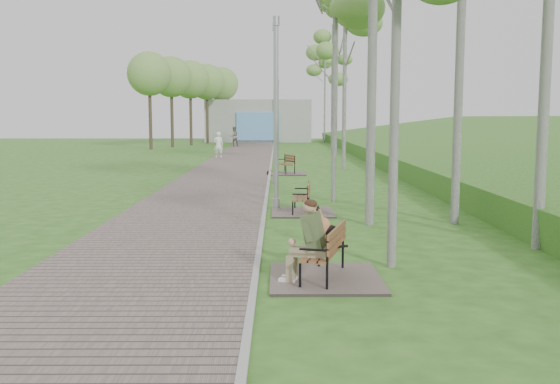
{
  "coord_description": "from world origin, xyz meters",
  "views": [
    {
      "loc": [
        0.33,
        -9.99,
        2.37
      ],
      "look_at": [
        0.37,
        1.47,
        0.99
      ],
      "focal_mm": 40.0,
      "sensor_mm": 36.0,
      "label": 1
    }
  ],
  "objects": [
    {
      "name": "pedestrian_far",
      "position": [
        -3.2,
        40.45,
        0.81
      ],
      "size": [
        0.97,
        0.87,
        1.63
      ],
      "primitive_type": "imported",
      "rotation": [
        0.0,
        0.0,
        3.53
      ],
      "color": "gray",
      "rests_on": "ground"
    },
    {
      "name": "birch_distant_b",
      "position": [
        4.63,
        47.33,
        6.89
      ],
      "size": [
        2.67,
        2.67,
        8.77
      ],
      "color": "silver",
      "rests_on": "ground"
    },
    {
      "name": "birch_mid_c",
      "position": [
        3.31,
        18.08,
        6.67
      ],
      "size": [
        2.41,
        2.41,
        8.49
      ],
      "color": "silver",
      "rests_on": "ground"
    },
    {
      "name": "kerb",
      "position": [
        0.0,
        21.5,
        0.03
      ],
      "size": [
        0.1,
        67.0,
        0.05
      ],
      "primitive_type": "cube",
      "color": "#999993",
      "rests_on": "ground"
    },
    {
      "name": "building_north",
      "position": [
        -1.5,
        50.97,
        1.99
      ],
      "size": [
        10.0,
        5.2,
        4.0
      ],
      "color": "#9E9E99",
      "rests_on": "ground"
    },
    {
      "name": "pedestrian_near",
      "position": [
        -3.09,
        26.1,
        0.77
      ],
      "size": [
        0.58,
        0.41,
        1.53
      ],
      "primitive_type": "imported",
      "rotation": [
        0.0,
        0.0,
        3.22
      ],
      "color": "white",
      "rests_on": "ground"
    },
    {
      "name": "embankment",
      "position": [
        12.0,
        20.0,
        0.0
      ],
      "size": [
        14.0,
        70.0,
        1.6
      ],
      "primitive_type": "cube",
      "color": "#559435",
      "rests_on": "ground"
    },
    {
      "name": "walkway",
      "position": [
        -1.75,
        21.5,
        0.02
      ],
      "size": [
        3.5,
        67.0,
        0.04
      ],
      "primitive_type": "cube",
      "color": "#635550",
      "rests_on": "ground"
    },
    {
      "name": "bench_main",
      "position": [
        0.94,
        -1.12,
        0.39
      ],
      "size": [
        1.61,
        1.79,
        1.41
      ],
      "color": "#635550",
      "rests_on": "ground"
    },
    {
      "name": "lamp_post_second",
      "position": [
        0.25,
        12.28,
        2.63
      ],
      "size": [
        0.22,
        0.22,
        5.64
      ],
      "color": "#9EA0A6",
      "rests_on": "ground"
    },
    {
      "name": "bench_third",
      "position": [
        0.66,
        16.03,
        0.18
      ],
      "size": [
        1.62,
        1.8,
        0.99
      ],
      "color": "#635550",
      "rests_on": "ground"
    },
    {
      "name": "birch_far_c",
      "position": [
        4.08,
        33.15,
        7.02
      ],
      "size": [
        2.33,
        2.33,
        8.94
      ],
      "color": "silver",
      "rests_on": "ground"
    },
    {
      "name": "lamp_post_third",
      "position": [
        0.12,
        36.24,
        2.29
      ],
      "size": [
        0.19,
        0.19,
        4.89
      ],
      "color": "#9EA0A6",
      "rests_on": "ground"
    },
    {
      "name": "birch_far_b",
      "position": [
        3.95,
        28.81,
        7.45
      ],
      "size": [
        2.56,
        2.56,
        9.49
      ],
      "color": "silver",
      "rests_on": "ground"
    },
    {
      "name": "lamp_post_near",
      "position": [
        0.3,
        5.97,
        2.28
      ],
      "size": [
        0.19,
        0.19,
        4.87
      ],
      "color": "#9EA0A6",
      "rests_on": "ground"
    },
    {
      "name": "bench_second",
      "position": [
        0.92,
        5.29,
        0.17
      ],
      "size": [
        1.53,
        1.7,
        0.94
      ],
      "color": "#635550",
      "rests_on": "ground"
    },
    {
      "name": "lamp_post_far",
      "position": [
        0.39,
        47.69,
        2.68
      ],
      "size": [
        0.22,
        0.22,
        5.74
      ],
      "color": "#9EA0A6",
      "rests_on": "ground"
    },
    {
      "name": "ground",
      "position": [
        0.0,
        0.0,
        0.0
      ],
      "size": [
        120.0,
        120.0,
        0.0
      ],
      "primitive_type": "plane",
      "color": "#2F5B1C",
      "rests_on": "ground"
    }
  ]
}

